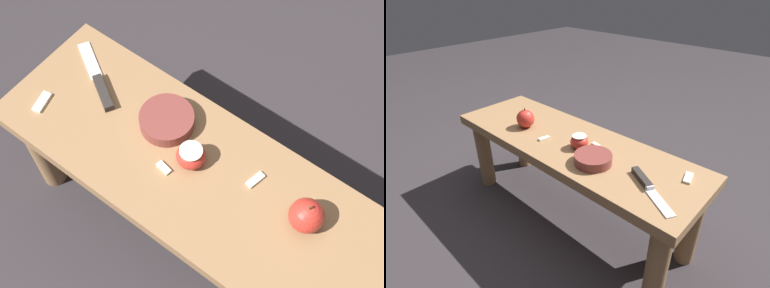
{
  "view_description": "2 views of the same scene",
  "coord_description": "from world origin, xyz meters",
  "views": [
    {
      "loc": [
        0.3,
        -0.46,
        1.53
      ],
      "look_at": [
        -0.08,
        0.04,
        0.43
      ],
      "focal_mm": 50.0,
      "sensor_mm": 36.0,
      "label": 1
    },
    {
      "loc": [
        -0.75,
        0.76,
        0.99
      ],
      "look_at": [
        -0.08,
        0.04,
        0.43
      ],
      "focal_mm": 28.0,
      "sensor_mm": 36.0,
      "label": 2
    }
  ],
  "objects": [
    {
      "name": "knife",
      "position": [
        -0.38,
        0.05,
        0.4
      ],
      "size": [
        0.22,
        0.14,
        0.02
      ],
      "rotation": [
        0.0,
        0.0,
        2.6
      ],
      "color": "silver",
      "rests_on": "wooden_bench"
    },
    {
      "name": "apple_slice_near_bowl",
      "position": [
        -0.47,
        -0.08,
        0.4
      ],
      "size": [
        0.04,
        0.07,
        0.01
      ],
      "color": "white",
      "rests_on": "wooden_bench"
    },
    {
      "name": "apple_slice_center",
      "position": [
        -0.1,
        -0.04,
        0.4
      ],
      "size": [
        0.04,
        0.02,
        0.01
      ],
      "color": "white",
      "rests_on": "wooden_bench"
    },
    {
      "name": "apple_slice_near_knife",
      "position": [
        0.09,
        0.06,
        0.4
      ],
      "size": [
        0.03,
        0.05,
        0.01
      ],
      "color": "white",
      "rests_on": "wooden_bench"
    },
    {
      "name": "apple_whole",
      "position": [
        0.23,
        0.04,
        0.44
      ],
      "size": [
        0.08,
        0.08,
        0.09
      ],
      "color": "red",
      "rests_on": "wooden_bench"
    },
    {
      "name": "bowl",
      "position": [
        -0.17,
        0.06,
        0.41
      ],
      "size": [
        0.14,
        0.14,
        0.04
      ],
      "color": "brown",
      "rests_on": "wooden_bench"
    },
    {
      "name": "apple_cut",
      "position": [
        -0.06,
        0.01,
        0.42
      ],
      "size": [
        0.07,
        0.07,
        0.05
      ],
      "color": "red",
      "rests_on": "wooden_bench"
    },
    {
      "name": "ground_plane",
      "position": [
        0.0,
        0.0,
        0.0
      ],
      "size": [
        8.0,
        8.0,
        0.0
      ],
      "primitive_type": "plane",
      "color": "#2D282B"
    },
    {
      "name": "wooden_bench",
      "position": [
        0.0,
        0.0,
        0.32
      ],
      "size": [
        1.12,
        0.37,
        0.4
      ],
      "color": "olive",
      "rests_on": "ground_plane"
    }
  ]
}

